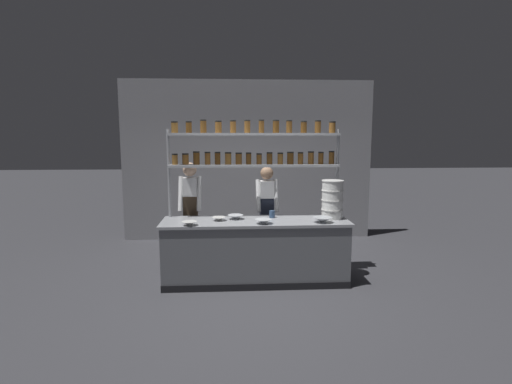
% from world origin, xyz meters
% --- Properties ---
extents(ground_plane, '(40.00, 40.00, 0.00)m').
position_xyz_m(ground_plane, '(0.00, 0.00, 0.00)').
color(ground_plane, '#3D3D42').
extents(back_wall, '(5.10, 0.12, 3.24)m').
position_xyz_m(back_wall, '(0.00, 2.56, 1.62)').
color(back_wall, '#939399').
rests_on(back_wall, ground_plane).
extents(prep_counter, '(2.70, 0.76, 0.92)m').
position_xyz_m(prep_counter, '(0.00, -0.00, 0.46)').
color(prep_counter, slate).
rests_on(prep_counter, ground_plane).
extents(spice_shelf_unit, '(2.58, 0.28, 2.37)m').
position_xyz_m(spice_shelf_unit, '(-0.00, 0.33, 1.89)').
color(spice_shelf_unit, '#999BA0').
rests_on(spice_shelf_unit, ground_plane).
extents(chef_left, '(0.36, 0.30, 1.72)m').
position_xyz_m(chef_left, '(-0.99, 0.63, 1.00)').
color(chef_left, black).
rests_on(chef_left, ground_plane).
extents(chef_center, '(0.37, 0.29, 1.64)m').
position_xyz_m(chef_center, '(0.23, 0.72, 0.94)').
color(chef_center, black).
rests_on(chef_center, ground_plane).
extents(container_stack, '(0.32, 0.32, 0.57)m').
position_xyz_m(container_stack, '(1.14, 0.05, 1.20)').
color(container_stack, white).
rests_on(container_stack, prep_counter).
extents(prep_bowl_near_left, '(0.21, 0.21, 0.06)m').
position_xyz_m(prep_bowl_near_left, '(-0.92, -0.29, 0.95)').
color(prep_bowl_near_left, silver).
rests_on(prep_bowl_near_left, prep_counter).
extents(prep_bowl_center_front, '(0.20, 0.20, 0.05)m').
position_xyz_m(prep_bowl_center_front, '(-0.53, 0.00, 0.95)').
color(prep_bowl_center_front, silver).
rests_on(prep_bowl_center_front, prep_counter).
extents(prep_bowl_center_back, '(0.24, 0.24, 0.06)m').
position_xyz_m(prep_bowl_center_back, '(0.10, -0.24, 0.95)').
color(prep_bowl_center_back, silver).
rests_on(prep_bowl_center_back, prep_counter).
extents(prep_bowl_near_right, '(0.23, 0.23, 0.06)m').
position_xyz_m(prep_bowl_near_right, '(-0.29, 0.09, 0.95)').
color(prep_bowl_near_right, silver).
rests_on(prep_bowl_near_right, prep_counter).
extents(prep_bowl_far_left, '(0.28, 0.28, 0.08)m').
position_xyz_m(prep_bowl_far_left, '(0.93, -0.21, 0.96)').
color(prep_bowl_far_left, '#B2B7BC').
rests_on(prep_bowl_far_left, prep_counter).
extents(serving_cup_front, '(0.08, 0.08, 0.11)m').
position_xyz_m(serving_cup_front, '(0.26, 0.17, 0.97)').
color(serving_cup_front, '#334C70').
rests_on(serving_cup_front, prep_counter).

